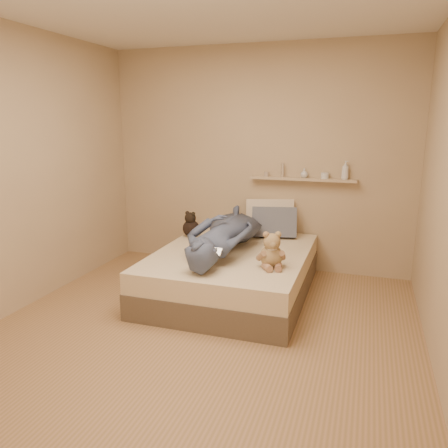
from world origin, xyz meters
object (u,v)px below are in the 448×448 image
(bed, at_px, (233,272))
(pillow_grey, at_px, (274,222))
(game_console, at_px, (212,251))
(pillow_cream, at_px, (270,217))
(person, at_px, (225,232))
(teddy_bear, at_px, (272,253))
(dark_plush, at_px, (191,226))
(wall_shelf, at_px, (303,179))

(bed, bearing_deg, pillow_grey, 67.90)
(game_console, bearing_deg, pillow_grey, 76.71)
(pillow_cream, relative_size, person, 0.33)
(bed, bearing_deg, teddy_bear, -37.67)
(teddy_bear, bearing_deg, dark_plush, 144.79)
(bed, distance_m, person, 0.43)
(bed, xyz_separation_m, dark_plush, (-0.63, 0.41, 0.35))
(wall_shelf, bearing_deg, pillow_cream, -167.41)
(game_console, relative_size, wall_shelf, 0.16)
(bed, xyz_separation_m, wall_shelf, (0.55, 0.91, 0.88))
(teddy_bear, distance_m, wall_shelf, 1.38)
(bed, relative_size, pillow_cream, 3.45)
(bed, relative_size, teddy_bear, 5.54)
(bed, relative_size, pillow_grey, 3.80)
(game_console, relative_size, pillow_cream, 0.34)
(pillow_cream, xyz_separation_m, person, (-0.27, -0.85, -0.00))
(teddy_bear, bearing_deg, bed, 142.33)
(dark_plush, bearing_deg, pillow_cream, 26.92)
(teddy_bear, xyz_separation_m, dark_plush, (-1.11, 0.78, -0.01))
(bed, bearing_deg, pillow_cream, 76.70)
(teddy_bear, xyz_separation_m, wall_shelf, (0.07, 1.28, 0.51))
(bed, relative_size, wall_shelf, 1.58)
(dark_plush, relative_size, pillow_cream, 0.54)
(game_console, bearing_deg, wall_shelf, 69.04)
(teddy_bear, bearing_deg, person, 147.32)
(dark_plush, height_order, pillow_grey, pillow_grey)
(person, relative_size, wall_shelf, 1.39)
(bed, height_order, wall_shelf, wall_shelf)
(pillow_cream, bearing_deg, dark_plush, -153.08)
(teddy_bear, xyz_separation_m, pillow_grey, (-0.20, 1.06, 0.03))
(bed, relative_size, dark_plush, 6.41)
(dark_plush, relative_size, wall_shelf, 0.25)
(bed, bearing_deg, person, -166.77)
(dark_plush, bearing_deg, person, -37.58)
(dark_plush, distance_m, pillow_cream, 0.93)
(bed, bearing_deg, dark_plush, 146.80)
(game_console, xyz_separation_m, pillow_grey, (0.30, 1.27, 0.01))
(person, bearing_deg, game_console, 95.92)
(dark_plush, relative_size, pillow_grey, 0.59)
(teddy_bear, relative_size, dark_plush, 1.16)
(game_console, xyz_separation_m, teddy_bear, (0.50, 0.20, -0.02))
(pillow_cream, height_order, wall_shelf, wall_shelf)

